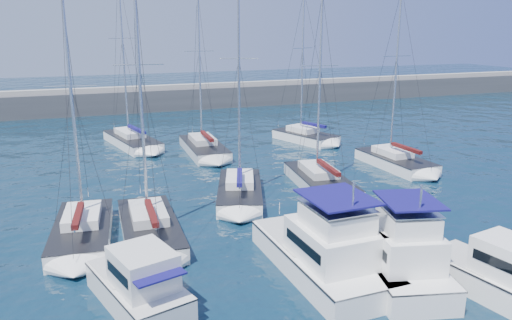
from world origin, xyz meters
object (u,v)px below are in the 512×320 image
object	(u,v)px
motor_yacht_port_inner	(325,253)
sailboat_mid_b	(150,228)
motor_yacht_stbd_outer	(497,276)
sailboat_back_b	(204,148)
sailboat_mid_e	(395,161)
sailboat_mid_d	(320,181)
motor_yacht_port_outer	(140,287)
sailboat_back_a	(132,141)
sailboat_mid_a	(83,231)
sailboat_back_c	(305,136)
motor_yacht_stbd_inner	(398,257)
sailboat_mid_c	(240,191)

from	to	relation	value
motor_yacht_port_inner	sailboat_mid_b	world-z (taller)	sailboat_mid_b
motor_yacht_stbd_outer	sailboat_back_b	distance (m)	30.36
motor_yacht_stbd_outer	sailboat_mid_e	xyz separation A→B (m)	(8.51, 19.36, -0.42)
motor_yacht_stbd_outer	sailboat_mid_d	size ratio (longest dim) A/B	0.43
motor_yacht_port_outer	sailboat_back_a	size ratio (longest dim) A/B	0.37
sailboat_mid_a	sailboat_back_b	distance (m)	20.48
sailboat_back_c	sailboat_mid_e	bearing A→B (deg)	-95.87
motor_yacht_port_outer	sailboat_back_b	xyz separation A→B (m)	(9.42, 25.25, -0.43)
sailboat_mid_a	sailboat_back_c	bearing A→B (deg)	45.23
sailboat_back_b	motor_yacht_stbd_inner	bearing A→B (deg)	-83.20
motor_yacht_stbd_outer	sailboat_mid_b	world-z (taller)	sailboat_mid_b
motor_yacht_stbd_outer	sailboat_mid_b	xyz separation A→B (m)	(-13.44, 11.98, -0.42)
sailboat_mid_b	motor_yacht_port_inner	bearing A→B (deg)	-44.13
sailboat_mid_b	sailboat_back_c	distance (m)	26.94
sailboat_mid_c	sailboat_back_a	world-z (taller)	sailboat_back_a
sailboat_back_a	sailboat_back_c	bearing A→B (deg)	-26.76
sailboat_back_a	sailboat_mid_c	bearing A→B (deg)	-87.61
sailboat_mid_a	sailboat_mid_c	world-z (taller)	sailboat_mid_c
sailboat_mid_a	sailboat_mid_c	distance (m)	11.12
sailboat_mid_c	sailboat_mid_d	world-z (taller)	sailboat_mid_c
sailboat_mid_d	sailboat_back_b	xyz separation A→B (m)	(-5.47, 13.26, 0.01)
sailboat_mid_a	sailboat_back_c	world-z (taller)	sailboat_back_c
motor_yacht_port_outer	sailboat_mid_a	xyz separation A→B (m)	(-2.07, 8.30, -0.43)
sailboat_back_c	sailboat_back_b	bearing A→B (deg)	166.09
motor_yacht_port_inner	sailboat_mid_e	distance (m)	21.02
sailboat_mid_a	sailboat_back_b	xyz separation A→B (m)	(11.49, 16.96, 0.01)
motor_yacht_port_outer	sailboat_mid_a	size ratio (longest dim) A/B	0.46
motor_yacht_stbd_outer	sailboat_back_c	xyz separation A→B (m)	(5.66, 30.98, -0.40)
motor_yacht_port_inner	sailboat_back_a	bearing A→B (deg)	98.65
motor_yacht_stbd_inner	motor_yacht_stbd_outer	size ratio (longest dim) A/B	1.33
motor_yacht_stbd_inner	sailboat_mid_a	xyz separation A→B (m)	(-13.80, 10.09, -0.62)
motor_yacht_stbd_outer	sailboat_mid_a	distance (m)	21.38
motor_yacht_stbd_inner	sailboat_back_c	xyz separation A→B (m)	(8.91, 28.18, -0.59)
sailboat_mid_b	sailboat_mid_d	world-z (taller)	sailboat_mid_b
motor_yacht_stbd_inner	sailboat_mid_c	world-z (taller)	sailboat_mid_c
sailboat_back_a	sailboat_back_b	distance (m)	8.13
sailboat_mid_c	sailboat_back_b	bearing A→B (deg)	104.98
sailboat_mid_c	sailboat_back_b	xyz separation A→B (m)	(0.94, 13.44, -0.02)
sailboat_back_b	sailboat_mid_e	bearing A→B (deg)	-34.77
sailboat_back_c	sailboat_mid_d	bearing A→B (deg)	-131.47
motor_yacht_port_outer	sailboat_mid_c	size ratio (longest dim) A/B	0.41
motor_yacht_stbd_inner	sailboat_back_b	xyz separation A→B (m)	(-2.31, 27.04, -0.62)
motor_yacht_port_outer	motor_yacht_stbd_inner	bearing A→B (deg)	-24.53
sailboat_mid_d	sailboat_back_b	distance (m)	14.34
motor_yacht_stbd_inner	sailboat_mid_a	distance (m)	17.11
motor_yacht_port_outer	sailboat_mid_e	distance (m)	27.76
motor_yacht_stbd_inner	motor_yacht_port_outer	bearing A→B (deg)	-174.18
motor_yacht_stbd_inner	sailboat_back_a	bearing A→B (deg)	118.88
sailboat_mid_e	sailboat_back_c	distance (m)	11.96
motor_yacht_port_inner	sailboat_back_b	bearing A→B (deg)	87.31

